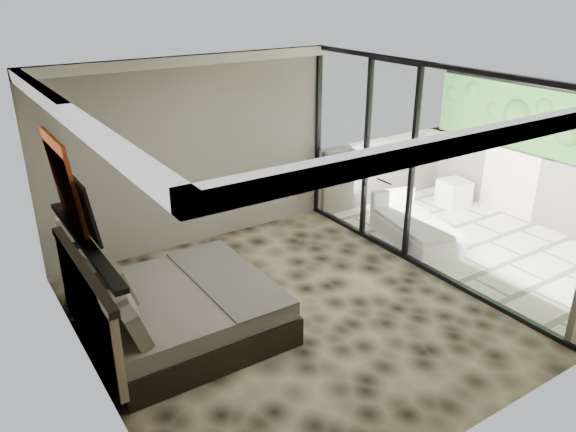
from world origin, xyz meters
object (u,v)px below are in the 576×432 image
bed (175,310)px  nightstand (88,287)px  table_lamp (75,235)px  lounger (414,228)px  ottoman (454,193)px

bed → nightstand: (-0.63, 1.24, -0.10)m
table_lamp → nightstand: bearing=-24.1°
table_lamp → lounger: size_ratio=0.41×
nightstand → table_lamp: bearing=176.2°
nightstand → bed: bearing=-42.7°
bed → ottoman: bearing=10.1°
nightstand → ottoman: (6.38, -0.22, -0.01)m
bed → ottoman: size_ratio=4.40×
nightstand → table_lamp: table_lamp is taller
nightstand → ottoman: nightstand is taller
bed → table_lamp: 1.56m
bed → lounger: bearing=5.2°
nightstand → ottoman: 6.38m
nightstand → table_lamp: size_ratio=0.71×
nightstand → lounger: bearing=9.9°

